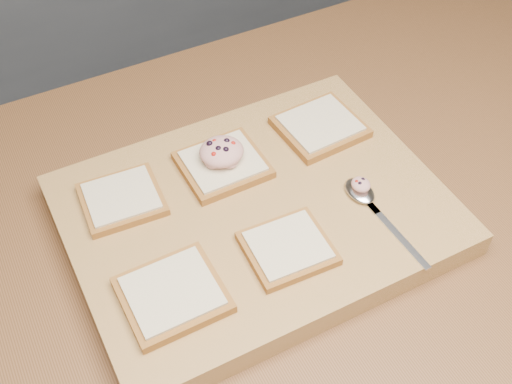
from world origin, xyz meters
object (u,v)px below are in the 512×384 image
at_px(bread_far_center, 223,164).
at_px(spoon, 365,197).
at_px(tuna_salad_dollop, 221,151).
at_px(cutting_board, 256,214).

bearing_deg(bread_far_center, spoon, -44.60).
bearing_deg(tuna_salad_dollop, spoon, -45.19).
xyz_separation_m(cutting_board, bread_far_center, (-0.01, 0.09, 0.03)).
distance_m(cutting_board, bread_far_center, 0.09).
bearing_deg(cutting_board, bread_far_center, 96.53).
bearing_deg(tuna_salad_dollop, bread_far_center, -95.11).
height_order(tuna_salad_dollop, spoon, tuna_salad_dollop).
xyz_separation_m(tuna_salad_dollop, spoon, (0.15, -0.15, -0.03)).
bearing_deg(cutting_board, spoon, -23.81).
bearing_deg(tuna_salad_dollop, cutting_board, -83.84).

